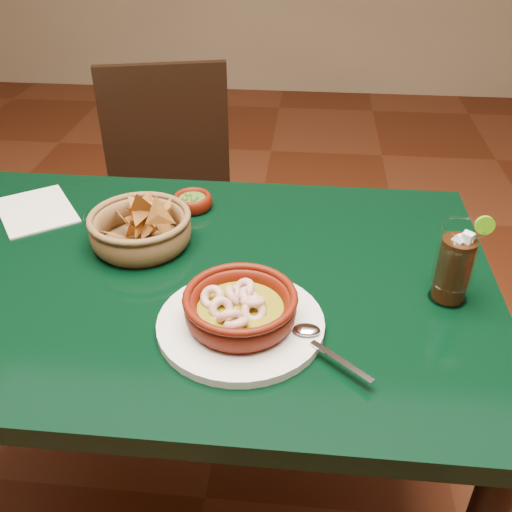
# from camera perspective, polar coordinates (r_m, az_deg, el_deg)

# --- Properties ---
(ground) EXTENTS (7.00, 7.00, 0.00)m
(ground) POSITION_cam_1_polar(r_m,az_deg,el_deg) (1.68, -5.10, -22.95)
(ground) COLOR #471C0C
(ground) RESTS_ON ground
(dining_table) EXTENTS (1.20, 0.80, 0.75)m
(dining_table) POSITION_cam_1_polar(r_m,az_deg,el_deg) (1.19, -6.67, -5.46)
(dining_table) COLOR black
(dining_table) RESTS_ON ground
(dining_chair) EXTENTS (0.52, 0.52, 0.92)m
(dining_chair) POSITION_cam_1_polar(r_m,az_deg,el_deg) (1.88, -8.41, 5.22)
(dining_chair) COLOR black
(dining_chair) RESTS_ON ground
(shrimp_plate) EXTENTS (0.36, 0.29, 0.08)m
(shrimp_plate) POSITION_cam_1_polar(r_m,az_deg,el_deg) (0.97, -1.54, -5.61)
(shrimp_plate) COLOR silver
(shrimp_plate) RESTS_ON dining_table
(chip_basket) EXTENTS (0.24, 0.24, 0.15)m
(chip_basket) POSITION_cam_1_polar(r_m,az_deg,el_deg) (1.21, -11.44, 2.73)
(chip_basket) COLOR brown
(chip_basket) RESTS_ON dining_table
(guacamole_ramekin) EXTENTS (0.11, 0.11, 0.04)m
(guacamole_ramekin) POSITION_cam_1_polar(r_m,az_deg,el_deg) (1.34, -6.37, 5.44)
(guacamole_ramekin) COLOR #450C03
(guacamole_ramekin) RESTS_ON dining_table
(cola_drink) EXTENTS (0.15, 0.15, 0.17)m
(cola_drink) POSITION_cam_1_polar(r_m,az_deg,el_deg) (1.07, 19.27, -0.78)
(cola_drink) COLOR white
(cola_drink) RESTS_ON dining_table
(glass_ashtray) EXTENTS (0.12, 0.12, 0.03)m
(glass_ashtray) POSITION_cam_1_polar(r_m,az_deg,el_deg) (1.32, -14.38, 3.91)
(glass_ashtray) COLOR white
(glass_ashtray) RESTS_ON dining_table
(paper_menu) EXTENTS (0.25, 0.26, 0.00)m
(paper_menu) POSITION_cam_1_polar(r_m,az_deg,el_deg) (1.42, -21.15, 4.29)
(paper_menu) COLOR beige
(paper_menu) RESTS_ON dining_table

